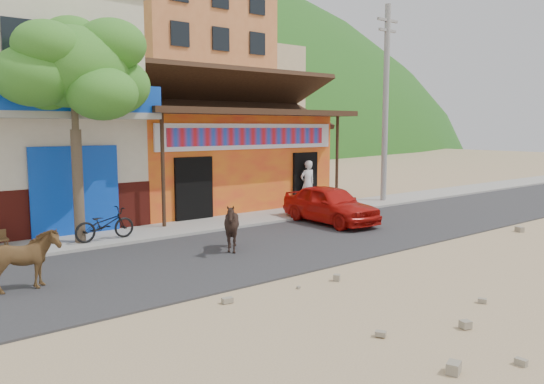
{
  "coord_description": "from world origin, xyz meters",
  "views": [
    {
      "loc": [
        -9.35,
        -8.29,
        3.18
      ],
      "look_at": [
        -0.25,
        3.0,
        1.4
      ],
      "focal_mm": 35.0,
      "sensor_mm": 36.0,
      "label": 1
    }
  ],
  "objects_px": {
    "scooter": "(105,224)",
    "pedestrian": "(307,183)",
    "tree": "(76,129)",
    "utility_pole": "(386,104)",
    "cow_tan": "(21,261)",
    "red_car": "(330,204)",
    "cow_dark": "(232,227)"
  },
  "relations": [
    {
      "from": "red_car",
      "to": "scooter",
      "type": "xyz_separation_m",
      "value": [
        -6.93,
        1.69,
        -0.11
      ]
    },
    {
      "from": "utility_pole",
      "to": "red_car",
      "type": "relative_size",
      "value": 2.18
    },
    {
      "from": "scooter",
      "to": "cow_tan",
      "type": "bearing_deg",
      "value": 134.33
    },
    {
      "from": "tree",
      "to": "cow_tan",
      "type": "xyz_separation_m",
      "value": [
        -2.29,
        -3.38,
        -2.49
      ]
    },
    {
      "from": "utility_pole",
      "to": "scooter",
      "type": "distance_m",
      "value": 12.72
    },
    {
      "from": "utility_pole",
      "to": "cow_tan",
      "type": "height_order",
      "value": "utility_pole"
    },
    {
      "from": "utility_pole",
      "to": "pedestrian",
      "type": "bearing_deg",
      "value": 169.29
    },
    {
      "from": "cow_dark",
      "to": "cow_tan",
      "type": "bearing_deg",
      "value": -99.96
    },
    {
      "from": "cow_dark",
      "to": "utility_pole",
      "type": "bearing_deg",
      "value": 96.67
    },
    {
      "from": "scooter",
      "to": "pedestrian",
      "type": "height_order",
      "value": "pedestrian"
    },
    {
      "from": "cow_tan",
      "to": "red_car",
      "type": "relative_size",
      "value": 0.38
    },
    {
      "from": "utility_pole",
      "to": "scooter",
      "type": "height_order",
      "value": "utility_pole"
    },
    {
      "from": "cow_tan",
      "to": "pedestrian",
      "type": "xyz_separation_m",
      "value": [
        11.39,
        4.28,
        0.38
      ]
    },
    {
      "from": "cow_tan",
      "to": "cow_dark",
      "type": "bearing_deg",
      "value": -86.34
    },
    {
      "from": "tree",
      "to": "scooter",
      "type": "bearing_deg",
      "value": -19.62
    },
    {
      "from": "tree",
      "to": "pedestrian",
      "type": "bearing_deg",
      "value": 5.65
    },
    {
      "from": "red_car",
      "to": "pedestrian",
      "type": "relative_size",
      "value": 2.06
    },
    {
      "from": "tree",
      "to": "cow_tan",
      "type": "bearing_deg",
      "value": -124.12
    },
    {
      "from": "cow_dark",
      "to": "pedestrian",
      "type": "xyz_separation_m",
      "value": [
        6.38,
        4.1,
        0.34
      ]
    },
    {
      "from": "cow_tan",
      "to": "scooter",
      "type": "bearing_deg",
      "value": -40.76
    },
    {
      "from": "red_car",
      "to": "pedestrian",
      "type": "height_order",
      "value": "pedestrian"
    },
    {
      "from": "cow_tan",
      "to": "pedestrian",
      "type": "height_order",
      "value": "pedestrian"
    },
    {
      "from": "tree",
      "to": "utility_pole",
      "type": "bearing_deg",
      "value": 0.9
    },
    {
      "from": "cow_dark",
      "to": "red_car",
      "type": "distance_m",
      "value": 4.98
    },
    {
      "from": "utility_pole",
      "to": "pedestrian",
      "type": "distance_m",
      "value": 4.88
    },
    {
      "from": "tree",
      "to": "utility_pole",
      "type": "xyz_separation_m",
      "value": [
        12.8,
        0.2,
        1.0
      ]
    },
    {
      "from": "red_car",
      "to": "cow_dark",
      "type": "bearing_deg",
      "value": -161.26
    },
    {
      "from": "cow_tan",
      "to": "cow_dark",
      "type": "distance_m",
      "value": 5.01
    },
    {
      "from": "cow_dark",
      "to": "scooter",
      "type": "distance_m",
      "value": 3.67
    },
    {
      "from": "cow_dark",
      "to": "scooter",
      "type": "relative_size",
      "value": 0.76
    },
    {
      "from": "scooter",
      "to": "pedestrian",
      "type": "bearing_deg",
      "value": -85.81
    },
    {
      "from": "utility_pole",
      "to": "cow_tan",
      "type": "relative_size",
      "value": 5.73
    }
  ]
}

